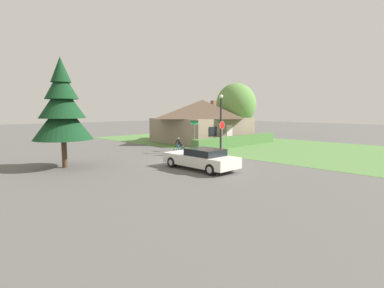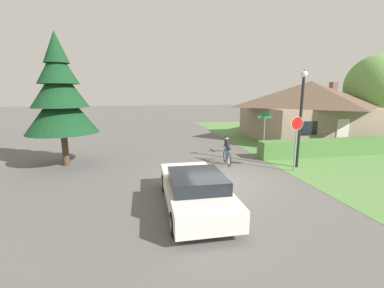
{
  "view_description": "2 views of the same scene",
  "coord_description": "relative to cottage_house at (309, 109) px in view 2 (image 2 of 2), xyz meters",
  "views": [
    {
      "loc": [
        -14.29,
        -14.49,
        3.5
      ],
      "look_at": [
        -0.05,
        -0.02,
        1.21
      ],
      "focal_mm": 28.0,
      "sensor_mm": 36.0,
      "label": 1
    },
    {
      "loc": [
        -3.21,
        -10.13,
        3.73
      ],
      "look_at": [
        -0.76,
        2.35,
        1.2
      ],
      "focal_mm": 24.0,
      "sensor_mm": 36.0,
      "label": 2
    }
  ],
  "objects": [
    {
      "name": "cyclist",
      "position": [
        -9.12,
        -6.29,
        -1.72
      ],
      "size": [
        0.44,
        1.66,
        1.49
      ],
      "rotation": [
        0.0,
        0.0,
        1.48
      ],
      "color": "black",
      "rests_on": "ground"
    },
    {
      "name": "grass_verge_right",
      "position": [
        1.16,
        -4.88,
        -2.42
      ],
      "size": [
        16.0,
        36.0,
        0.01
      ],
      "primitive_type": "cube",
      "color": "#568442",
      "rests_on": "ground"
    },
    {
      "name": "deciduous_tree_right",
      "position": [
        6.58,
        0.28,
        1.84
      ],
      "size": [
        5.09,
        5.09,
        6.94
      ],
      "color": "#4C3823",
      "rests_on": "ground"
    },
    {
      "name": "street_lamp",
      "position": [
        -5.85,
        -7.64,
        0.55
      ],
      "size": [
        0.32,
        0.32,
        4.83
      ],
      "color": "black",
      "rests_on": "ground"
    },
    {
      "name": "ground_plane",
      "position": [
        -10.33,
        -8.88,
        -2.43
      ],
      "size": [
        140.0,
        140.0,
        0.0
      ],
      "primitive_type": "plane",
      "color": "#5B5956"
    },
    {
      "name": "sedan_left_lane",
      "position": [
        -11.92,
        -11.24,
        -1.8
      ],
      "size": [
        1.95,
        4.75,
        1.27
      ],
      "rotation": [
        0.0,
        0.0,
        1.56
      ],
      "color": "silver",
      "rests_on": "ground"
    },
    {
      "name": "cottage_house",
      "position": [
        0.0,
        0.0,
        0.0
      ],
      "size": [
        9.89,
        8.91,
        4.68
      ],
      "rotation": [
        0.0,
        0.0,
        -0.03
      ],
      "color": "gray",
      "rests_on": "ground"
    },
    {
      "name": "conifer_tall_near",
      "position": [
        -17.49,
        -5.01,
        1.2
      ],
      "size": [
        3.47,
        3.47,
        6.66
      ],
      "color": "#4C3823",
      "rests_on": "ground"
    },
    {
      "name": "hedge_row",
      "position": [
        -0.99,
        -5.73,
        -1.93
      ],
      "size": [
        11.89,
        0.9,
        1.01
      ],
      "primitive_type": "cube",
      "color": "#4C7A3D",
      "rests_on": "ground"
    },
    {
      "name": "stop_sign",
      "position": [
        -6.4,
        -8.24,
        -0.59
      ],
      "size": [
        0.64,
        0.07,
        2.65
      ],
      "rotation": [
        0.0,
        0.0,
        3.21
      ],
      "color": "gray",
      "rests_on": "ground"
    },
    {
      "name": "street_name_sign",
      "position": [
        -6.56,
        -5.32,
        -0.61
      ],
      "size": [
        0.9,
        0.9,
        2.61
      ],
      "color": "gray",
      "rests_on": "ground"
    }
  ]
}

